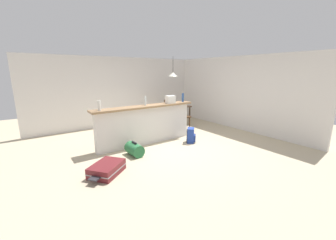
{
  "coord_description": "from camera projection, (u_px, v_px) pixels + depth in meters",
  "views": [
    {
      "loc": [
        -3.15,
        -4.43,
        1.98
      ],
      "look_at": [
        0.2,
        0.3,
        0.64
      ],
      "focal_mm": 22.4,
      "sensor_mm": 36.0,
      "label": 1
    }
  ],
  "objects": [
    {
      "name": "partition_half_wall",
      "position": [
        146.0,
        126.0,
        5.81
      ],
      "size": [
        2.8,
        0.2,
        1.03
      ],
      "primitive_type": "cube",
      "color": "silver",
      "rests_on": "ground_plane"
    },
    {
      "name": "dining_chair_near_partition",
      "position": [
        182.0,
        114.0,
        7.41
      ],
      "size": [
        0.43,
        0.43,
        0.93
      ],
      "color": "#4C331E",
      "rests_on": "ground_plane"
    },
    {
      "name": "pendant_lamp",
      "position": [
        173.0,
        74.0,
        7.52
      ],
      "size": [
        0.34,
        0.34,
        0.73
      ],
      "color": "black"
    },
    {
      "name": "grocery_bag",
      "position": [
        170.0,
        99.0,
        6.09
      ],
      "size": [
        0.26,
        0.18,
        0.22
      ],
      "primitive_type": "cube",
      "color": "silver",
      "rests_on": "bar_countertop"
    },
    {
      "name": "bottle_clear",
      "position": [
        145.0,
        101.0,
        5.7
      ],
      "size": [
        0.06,
        0.06,
        0.25
      ],
      "primitive_type": "cylinder",
      "color": "silver",
      "rests_on": "bar_countertop"
    },
    {
      "name": "dining_chair_far_side",
      "position": [
        168.0,
        110.0,
        8.24
      ],
      "size": [
        0.48,
        0.48,
        0.93
      ],
      "color": "#4C331E",
      "rests_on": "ground_plane"
    },
    {
      "name": "ground_plane",
      "position": [
        168.0,
        147.0,
        5.75
      ],
      "size": [
        13.0,
        13.0,
        0.05
      ],
      "primitive_type": "cube",
      "color": "#BCAD8E"
    },
    {
      "name": "wall_right",
      "position": [
        234.0,
        93.0,
        7.41
      ],
      "size": [
        0.1,
        6.0,
        2.5
      ],
      "primitive_type": "cube",
      "color": "silver",
      "rests_on": "ground_plane"
    },
    {
      "name": "backpack_blue",
      "position": [
        191.0,
        136.0,
        5.97
      ],
      "size": [
        0.34,
        0.34,
        0.42
      ],
      "color": "#233D93",
      "rests_on": "ground_plane"
    },
    {
      "name": "bottle_blue",
      "position": [
        183.0,
        98.0,
        6.35
      ],
      "size": [
        0.07,
        0.07,
        0.26
      ],
      "primitive_type": "cylinder",
      "color": "#284C89",
      "rests_on": "bar_countertop"
    },
    {
      "name": "duffel_bag_green",
      "position": [
        134.0,
        149.0,
        5.05
      ],
      "size": [
        0.32,
        0.49,
        0.34
      ],
      "color": "#286B3D",
      "rests_on": "ground_plane"
    },
    {
      "name": "dining_table",
      "position": [
        174.0,
        108.0,
        7.78
      ],
      "size": [
        1.1,
        0.8,
        0.74
      ],
      "color": "#332319",
      "rests_on": "ground_plane"
    },
    {
      "name": "bar_countertop",
      "position": [
        145.0,
        106.0,
        5.69
      ],
      "size": [
        2.96,
        0.4,
        0.05
      ],
      "primitive_type": "cube",
      "color": "#93704C",
      "rests_on": "partition_half_wall"
    },
    {
      "name": "wall_back",
      "position": [
        122.0,
        91.0,
        7.89
      ],
      "size": [
        6.6,
        0.1,
        2.5
      ],
      "primitive_type": "cube",
      "color": "silver",
      "rests_on": "ground_plane"
    },
    {
      "name": "suitcase_flat_maroon",
      "position": [
        107.0,
        169.0,
        4.13
      ],
      "size": [
        0.86,
        0.81,
        0.22
      ],
      "color": "maroon",
      "rests_on": "ground_plane"
    },
    {
      "name": "bottle_white",
      "position": [
        99.0,
        106.0,
        4.92
      ],
      "size": [
        0.07,
        0.07,
        0.24
      ],
      "primitive_type": "cylinder",
      "color": "silver",
      "rests_on": "bar_countertop"
    }
  ]
}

